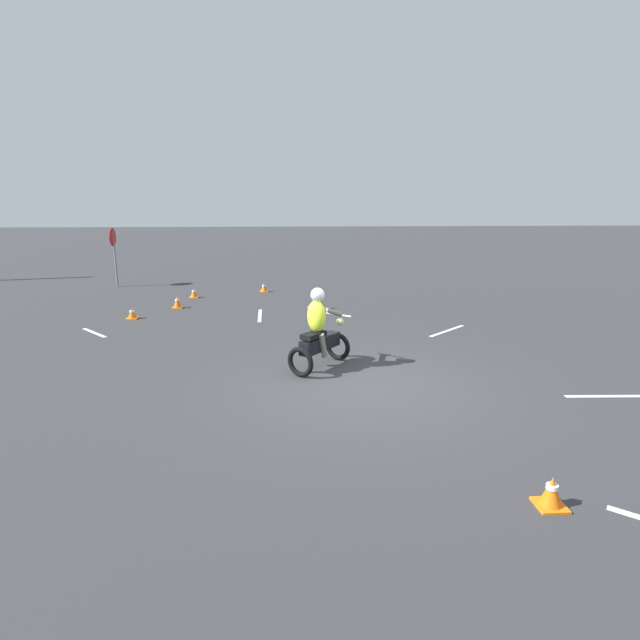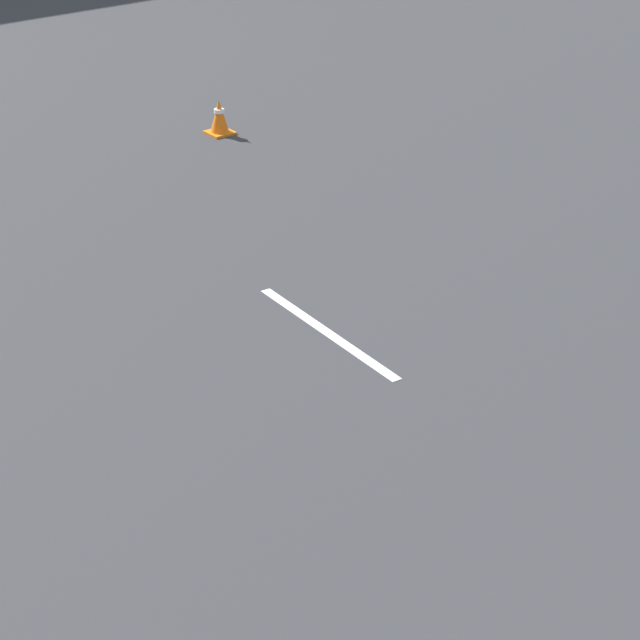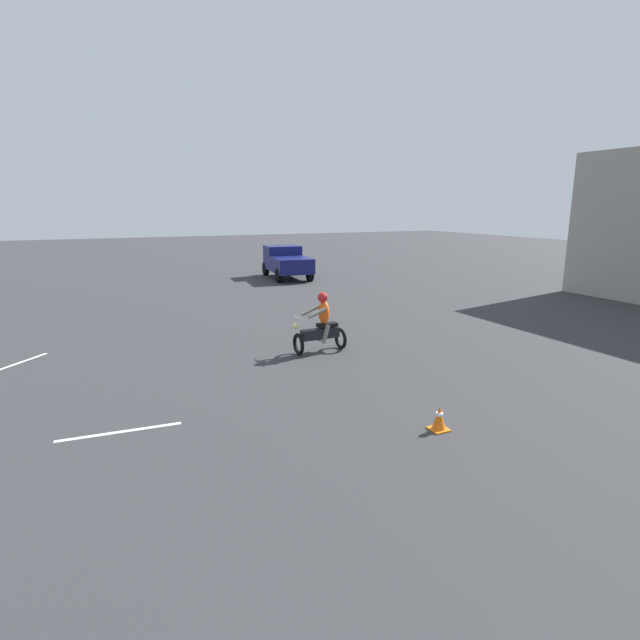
{
  "view_description": "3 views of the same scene",
  "coord_description": "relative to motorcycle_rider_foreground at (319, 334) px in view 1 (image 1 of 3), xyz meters",
  "views": [
    {
      "loc": [
        -8.62,
        1.3,
        3.29
      ],
      "look_at": [
        0.97,
        0.69,
        1.0
      ],
      "focal_mm": 28.0,
      "sensor_mm": 36.0,
      "label": 1
    },
    {
      "loc": [
        -6.27,
        0.51,
        5.23
      ],
      "look_at": [
        -1.13,
        7.17,
        0.9
      ],
      "focal_mm": 70.0,
      "sensor_mm": 36.0,
      "label": 2
    },
    {
      "loc": [
        8.76,
        8.13,
        3.91
      ],
      "look_at": [
        -3.22,
        13.66,
        0.9
      ],
      "focal_mm": 28.0,
      "sensor_mm": 36.0,
      "label": 3
    }
  ],
  "objects": [
    {
      "name": "traffic_cone_mid_left",
      "position": [
        7.88,
        3.92,
        -0.56
      ],
      "size": [
        0.32,
        0.32,
        0.34
      ],
      "color": "orange",
      "rests_on": "ground"
    },
    {
      "name": "ground_plane",
      "position": [
        -0.94,
        -0.71,
        -0.73
      ],
      "size": [
        120.0,
        120.0,
        0.0
      ],
      "primitive_type": "plane",
      "color": "#333335"
    },
    {
      "name": "traffic_cone_far_right",
      "position": [
        8.89,
        1.52,
        -0.56
      ],
      "size": [
        0.32,
        0.32,
        0.34
      ],
      "color": "orange",
      "rests_on": "ground"
    },
    {
      "name": "lane_stripe_se",
      "position": [
        2.79,
        -3.53,
        -0.72
      ],
      "size": [
        1.15,
        1.26,
        0.01
      ],
      "primitive_type": "cube",
      "rotation": [
        0.0,
        0.0,
        7.02
      ],
      "color": "silver",
      "rests_on": "ground"
    },
    {
      "name": "motorcycle_rider_foreground",
      "position": [
        0.0,
        0.0,
        0.0
      ],
      "size": [
        1.47,
        1.35,
        1.66
      ],
      "rotation": [
        0.0,
        0.0,
        4.03
      ],
      "color": "black",
      "rests_on": "ground"
    },
    {
      "name": "lane_stripe_e",
      "position": [
        4.89,
        1.45,
        -0.72
      ],
      "size": [
        1.68,
        0.16,
        0.01
      ],
      "primitive_type": "cube",
      "rotation": [
        0.0,
        0.0,
        1.61
      ],
      "color": "silver",
      "rests_on": "ground"
    },
    {
      "name": "stop_sign",
      "position": [
        10.43,
        7.37,
        0.91
      ],
      "size": [
        0.7,
        0.08,
        2.3
      ],
      "color": "slate",
      "rests_on": "ground"
    },
    {
      "name": "traffic_cone_near_right",
      "position": [
        4.7,
        5.09,
        -0.57
      ],
      "size": [
        0.32,
        0.32,
        0.32
      ],
      "color": "orange",
      "rests_on": "ground"
    },
    {
      "name": "traffic_cone_mid_center",
      "position": [
        5.66,
        -0.4,
        -0.52
      ],
      "size": [
        0.32,
        0.32,
        0.43
      ],
      "color": "orange",
      "rests_on": "ground"
    },
    {
      "name": "lane_stripe_s",
      "position": [
        -1.82,
        -5.17,
        -0.72
      ],
      "size": [
        0.2,
        2.02,
        0.01
      ],
      "primitive_type": "cube",
      "rotation": [
        0.0,
        0.0,
        6.23
      ],
      "color": "silver",
      "rests_on": "ground"
    },
    {
      "name": "traffic_cone_near_left",
      "position": [
        6.13,
        4.11,
        -0.54
      ],
      "size": [
        0.32,
        0.32,
        0.39
      ],
      "color": "orange",
      "rests_on": "ground"
    },
    {
      "name": "lane_stripe_ne",
      "position": [
        3.17,
        5.6,
        -0.72
      ],
      "size": [
        1.0,
        0.95,
        0.01
      ],
      "primitive_type": "cube",
      "rotation": [
        0.0,
        0.0,
        2.32
      ],
      "color": "silver",
      "rests_on": "ground"
    },
    {
      "name": "traffic_cone_far_center",
      "position": [
        -4.85,
        -2.26,
        -0.55
      ],
      "size": [
        0.32,
        0.32,
        0.36
      ],
      "color": "orange",
      "rests_on": "ground"
    }
  ]
}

